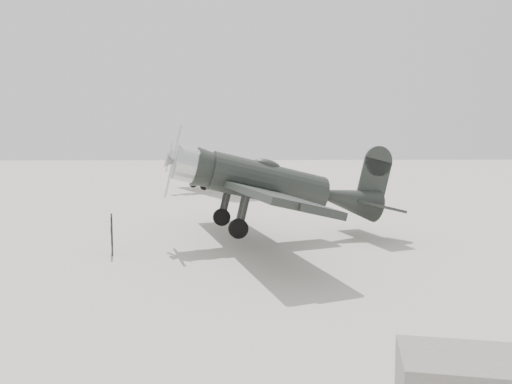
# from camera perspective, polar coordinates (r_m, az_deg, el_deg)

# --- Properties ---
(ground) EXTENTS (160.00, 160.00, 0.00)m
(ground) POSITION_cam_1_polar(r_m,az_deg,el_deg) (18.81, 3.44, -4.98)
(ground) COLOR #A79E94
(ground) RESTS_ON ground
(lowwing_monoplane) EXTENTS (8.31, 11.49, 3.69)m
(lowwing_monoplane) POSITION_cam_1_polar(r_m,az_deg,el_deg) (17.55, 2.53, 0.70)
(lowwing_monoplane) COLOR black
(lowwing_monoplane) RESTS_ON ground
(highwing_monoplane) EXTENTS (8.24, 10.76, 3.14)m
(highwing_monoplane) POSITION_cam_1_polar(r_m,az_deg,el_deg) (35.77, -4.45, 3.25)
(highwing_monoplane) COLOR #A8ABAD
(highwing_monoplane) RESTS_ON ground
(sign_board) EXTENTS (0.26, 0.85, 1.24)m
(sign_board) POSITION_cam_1_polar(r_m,az_deg,el_deg) (16.20, -16.16, -4.26)
(sign_board) COLOR #333333
(sign_board) RESTS_ON ground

